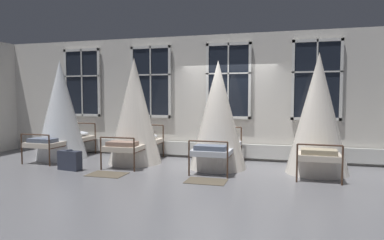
% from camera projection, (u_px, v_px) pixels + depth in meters
% --- Properties ---
extents(ground, '(25.46, 25.46, 0.00)m').
position_uv_depth(ground, '(221.00, 166.00, 8.28)').
color(ground, slate).
extents(back_wall_with_windows, '(13.73, 0.10, 3.30)m').
position_uv_depth(back_wall_with_windows, '(229.00, 97.00, 9.20)').
color(back_wall_with_windows, silver).
rests_on(back_wall_with_windows, ground).
extents(window_bank, '(9.93, 0.10, 3.00)m').
position_uv_depth(window_bank, '(228.00, 115.00, 9.11)').
color(window_bank, black).
rests_on(window_bank, ground).
extents(cot_first, '(1.34, 2.01, 2.63)m').
position_uv_depth(cot_first, '(61.00, 111.00, 9.27)').
color(cot_first, '#4C3323').
rests_on(cot_first, ground).
extents(cot_second, '(1.34, 2.01, 2.63)m').
position_uv_depth(cot_second, '(135.00, 112.00, 8.67)').
color(cot_second, '#4C3323').
rests_on(cot_second, ground).
extents(cot_third, '(1.34, 1.99, 2.50)m').
position_uv_depth(cot_third, '(218.00, 116.00, 8.04)').
color(cot_third, '#4C3323').
rests_on(cot_third, ground).
extents(cot_fourth, '(1.34, 2.01, 2.62)m').
position_uv_depth(cot_fourth, '(318.00, 115.00, 7.50)').
color(cot_fourth, '#4C3323').
rests_on(cot_fourth, ground).
extents(rug_second, '(0.80, 0.56, 0.01)m').
position_uv_depth(rug_second, '(107.00, 174.00, 7.42)').
color(rug_second, brown).
rests_on(rug_second, ground).
extents(rug_third, '(0.80, 0.56, 0.01)m').
position_uv_depth(rug_third, '(206.00, 181.00, 6.83)').
color(rug_third, brown).
rests_on(rug_third, ground).
extents(suitcase_dark, '(0.58, 0.29, 0.47)m').
position_uv_depth(suitcase_dark, '(70.00, 160.00, 7.87)').
color(suitcase_dark, '#2D3342').
rests_on(suitcase_dark, ground).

